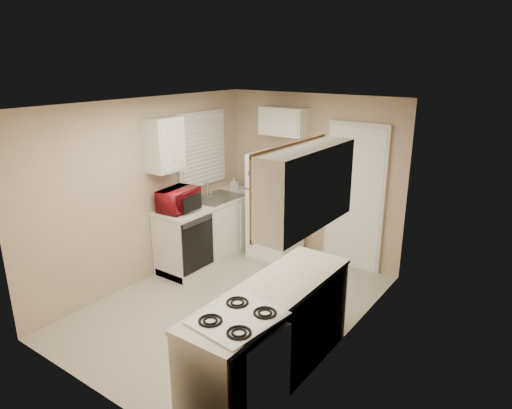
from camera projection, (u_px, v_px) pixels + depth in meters
The scene contains 19 objects.
floor at pixel (232, 305), 5.55m from camera, with size 3.80×3.80×0.00m, color beige.
ceiling at pixel (228, 104), 4.81m from camera, with size 3.80×3.80×0.00m, color white.
wall_left at pixel (147, 191), 5.96m from camera, with size 3.80×3.80×0.00m, color tan.
wall_right at pixel (344, 238), 4.41m from camera, with size 3.80×3.80×0.00m, color tan.
wall_back at pixel (312, 177), 6.65m from camera, with size 2.80×2.80×0.00m, color tan.
wall_front at pixel (85, 272), 3.71m from camera, with size 2.80×2.80×0.00m, color tan.
left_counter at pixel (211, 230), 6.72m from camera, with size 0.60×1.80×0.90m, color silver.
dishwasher at pixel (198, 244), 6.08m from camera, with size 0.03×0.58×0.72m, color black.
sink at pixel (217, 201), 6.71m from camera, with size 0.54×0.74×0.16m, color gray.
microwave at pixel (179, 200), 6.11m from camera, with size 0.30×0.54×0.36m, color maroon.
soap_bottle at pixel (234, 184), 7.06m from camera, with size 0.09×0.09×0.20m, color silver.
window_blinds at pixel (202, 149), 6.63m from camera, with size 0.10×0.98×1.08m, color silver.
upper_cabinet_left at pixel (164, 145), 5.86m from camera, with size 0.30×0.45×0.70m, color silver.
refrigerator at pixel (276, 206), 6.68m from camera, with size 0.65×0.63×1.58m, color white.
cabinet_over_fridge at pixel (284, 121), 6.51m from camera, with size 0.70×0.30×0.40m, color silver.
interior_door at pixel (354, 198), 6.29m from camera, with size 0.86×0.06×2.08m, color white.
right_counter at pixel (271, 334), 4.18m from camera, with size 0.60×2.00×0.90m, color silver.
stove at pixel (239, 371), 3.74m from camera, with size 0.55×0.68×0.82m, color white.
upper_cabinet_right at pixel (307, 187), 3.92m from camera, with size 0.30×1.20×0.70m, color silver.
Camera 1 is at (3.09, -3.82, 2.86)m, focal length 32.00 mm.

